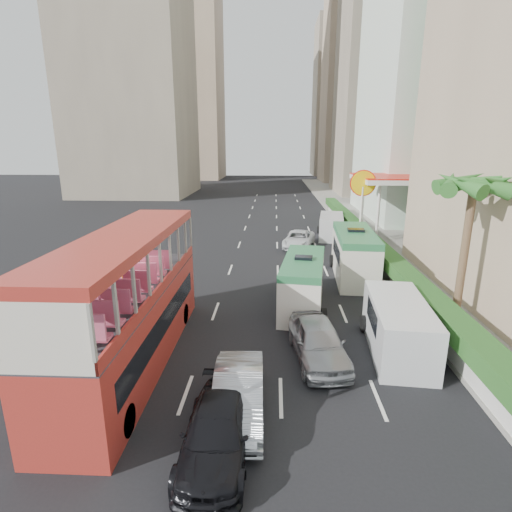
# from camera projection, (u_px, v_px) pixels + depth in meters

# --- Properties ---
(ground_plane) EXTENTS (200.00, 200.00, 0.00)m
(ground_plane) POSITION_uv_depth(u_px,v_px,m) (291.00, 365.00, 15.18)
(ground_plane) COLOR black
(ground_plane) RESTS_ON ground
(double_decker_bus) EXTENTS (2.50, 11.00, 5.06)m
(double_decker_bus) POSITION_uv_depth(u_px,v_px,m) (130.00, 301.00, 14.77)
(double_decker_bus) COLOR #B42E25
(double_decker_bus) RESTS_ON ground
(car_silver_lane_a) EXTENTS (1.69, 4.39, 1.43)m
(car_silver_lane_a) POSITION_uv_depth(u_px,v_px,m) (239.00, 414.00, 12.44)
(car_silver_lane_a) COLOR #ACAEB3
(car_silver_lane_a) RESTS_ON ground
(car_silver_lane_b) EXTENTS (2.40, 4.75, 1.55)m
(car_silver_lane_b) POSITION_uv_depth(u_px,v_px,m) (317.00, 359.00, 15.65)
(car_silver_lane_b) COLOR #ACAEB3
(car_silver_lane_b) RESTS_ON ground
(car_black) EXTENTS (1.86, 4.42, 1.27)m
(car_black) POSITION_uv_depth(u_px,v_px,m) (218.00, 452.00, 10.90)
(car_black) COLOR black
(car_black) RESTS_ON ground
(van_asset) EXTENTS (3.09, 5.05, 1.31)m
(van_asset) POSITION_uv_depth(u_px,v_px,m) (299.00, 247.00, 32.92)
(van_asset) COLOR silver
(van_asset) RESTS_ON ground
(minibus_near) EXTENTS (2.72, 6.03, 2.58)m
(minibus_near) POSITION_uv_depth(u_px,v_px,m) (303.00, 283.00, 20.36)
(minibus_near) COLOR silver
(minibus_near) RESTS_ON ground
(minibus_far) EXTENTS (2.65, 6.82, 2.97)m
(minibus_far) POSITION_uv_depth(u_px,v_px,m) (354.00, 255.00, 24.99)
(minibus_far) COLOR silver
(minibus_far) RESTS_ON ground
(panel_van_near) EXTENTS (2.55, 5.39, 2.09)m
(panel_van_near) POSITION_uv_depth(u_px,v_px,m) (398.00, 327.00, 16.05)
(panel_van_near) COLOR silver
(panel_van_near) RESTS_ON ground
(panel_van_far) EXTENTS (2.69, 5.28, 2.02)m
(panel_van_far) POSITION_uv_depth(u_px,v_px,m) (331.00, 226.00, 36.16)
(panel_van_far) COLOR silver
(panel_van_far) RESTS_ON ground
(sidewalk) EXTENTS (6.00, 120.00, 0.18)m
(sidewalk) POSITION_uv_depth(u_px,v_px,m) (373.00, 231.00, 38.83)
(sidewalk) COLOR #99968C
(sidewalk) RESTS_ON ground
(kerb_wall) EXTENTS (0.30, 44.00, 1.00)m
(kerb_wall) POSITION_uv_depth(u_px,v_px,m) (371.00, 254.00, 28.21)
(kerb_wall) COLOR silver
(kerb_wall) RESTS_ON sidewalk
(hedge) EXTENTS (1.10, 44.00, 0.70)m
(hedge) POSITION_uv_depth(u_px,v_px,m) (372.00, 242.00, 27.98)
(hedge) COLOR #2D6626
(hedge) RESTS_ON kerb_wall
(palm_tree) EXTENTS (0.36, 0.36, 6.40)m
(palm_tree) POSITION_uv_depth(u_px,v_px,m) (464.00, 255.00, 17.79)
(palm_tree) COLOR brown
(palm_tree) RESTS_ON sidewalk
(shell_station) EXTENTS (6.50, 8.00, 5.50)m
(shell_station) POSITION_uv_depth(u_px,v_px,m) (392.00, 206.00, 36.15)
(shell_station) COLOR silver
(shell_station) RESTS_ON ground
(tower_mid) EXTENTS (16.00, 16.00, 50.00)m
(tower_mid) POSITION_uv_depth(u_px,v_px,m) (393.00, 36.00, 63.55)
(tower_mid) COLOR gray
(tower_mid) RESTS_ON ground
(tower_far_a) EXTENTS (14.00, 14.00, 44.00)m
(tower_far_a) POSITION_uv_depth(u_px,v_px,m) (356.00, 80.00, 87.50)
(tower_far_a) COLOR tan
(tower_far_a) RESTS_ON ground
(tower_far_b) EXTENTS (14.00, 14.00, 40.00)m
(tower_far_b) POSITION_uv_depth(u_px,v_px,m) (340.00, 100.00, 109.21)
(tower_far_b) COLOR gray
(tower_far_b) RESTS_ON ground
(tower_left_a) EXTENTS (18.00, 18.00, 52.00)m
(tower_left_a) POSITION_uv_depth(u_px,v_px,m) (127.00, 27.00, 62.23)
(tower_left_a) COLOR gray
(tower_left_a) RESTS_ON ground
(tower_left_b) EXTENTS (16.00, 16.00, 46.00)m
(tower_left_b) POSITION_uv_depth(u_px,v_px,m) (188.00, 82.00, 96.64)
(tower_left_b) COLOR tan
(tower_left_b) RESTS_ON ground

